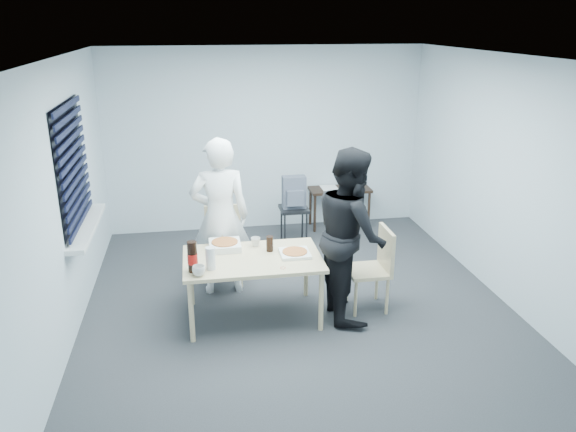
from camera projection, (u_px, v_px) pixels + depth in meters
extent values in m
plane|color=#2E2E33|center=(297.00, 304.00, 6.11)|extent=(5.00, 5.00, 0.00)
plane|color=white|center=(299.00, 56.00, 5.24)|extent=(5.00, 5.00, 0.00)
plane|color=silver|center=(266.00, 140.00, 8.00)|extent=(4.50, 0.00, 4.50)
plane|color=silver|center=(375.00, 308.00, 3.35)|extent=(4.50, 0.00, 4.50)
plane|color=silver|center=(65.00, 201.00, 5.32)|extent=(0.00, 5.00, 5.00)
plane|color=silver|center=(503.00, 180.00, 6.03)|extent=(0.00, 5.00, 5.00)
plane|color=black|center=(71.00, 165.00, 5.61)|extent=(0.00, 1.30, 1.30)
cube|color=black|center=(74.00, 165.00, 5.61)|extent=(0.04, 1.30, 1.25)
cube|color=silver|center=(87.00, 227.00, 5.84)|extent=(0.18, 1.42, 0.05)
cube|color=#CCB88B|center=(252.00, 259.00, 5.64)|extent=(1.38, 0.87, 0.04)
cylinder|color=#CCB88B|center=(191.00, 312.00, 5.30)|extent=(0.05, 0.05, 0.63)
cylinder|color=#CCB88B|center=(191.00, 278.00, 6.00)|extent=(0.05, 0.05, 0.63)
cylinder|color=#CCB88B|center=(321.00, 301.00, 5.50)|extent=(0.05, 0.05, 0.63)
cylinder|color=#CCB88B|center=(306.00, 269.00, 6.20)|extent=(0.05, 0.05, 0.63)
cube|color=#CCB88B|center=(225.00, 248.00, 6.49)|extent=(0.42, 0.42, 0.04)
cube|color=#CCB88B|center=(223.00, 223.00, 6.59)|extent=(0.42, 0.04, 0.44)
cylinder|color=#CCB88B|center=(211.00, 273.00, 6.38)|extent=(0.03, 0.03, 0.41)
cylinder|color=#CCB88B|center=(210.00, 261.00, 6.69)|extent=(0.03, 0.03, 0.41)
cylinder|color=#CCB88B|center=(241.00, 271.00, 6.43)|extent=(0.03, 0.03, 0.41)
cylinder|color=#CCB88B|center=(239.00, 259.00, 6.75)|extent=(0.03, 0.03, 0.41)
cube|color=#CCB88B|center=(368.00, 271.00, 5.89)|extent=(0.42, 0.42, 0.04)
cube|color=#CCB88B|center=(386.00, 249.00, 5.84)|extent=(0.04, 0.42, 0.44)
cylinder|color=#CCB88B|center=(356.00, 299.00, 5.78)|extent=(0.03, 0.03, 0.41)
cylinder|color=#CCB88B|center=(347.00, 284.00, 6.10)|extent=(0.03, 0.03, 0.41)
cylinder|color=#CCB88B|center=(387.00, 296.00, 5.84)|extent=(0.03, 0.03, 0.41)
cylinder|color=#CCB88B|center=(377.00, 282.00, 6.15)|extent=(0.03, 0.03, 0.41)
imported|color=white|center=(220.00, 217.00, 6.13)|extent=(0.65, 0.42, 1.77)
imported|color=black|center=(351.00, 234.00, 5.65)|extent=(0.47, 0.86, 1.77)
cube|color=#2F2017|center=(340.00, 190.00, 8.20)|extent=(0.89, 0.40, 0.04)
cylinder|color=#2F2017|center=(315.00, 214.00, 8.09)|extent=(0.04, 0.04, 0.55)
cylinder|color=#2F2017|center=(310.00, 207.00, 8.38)|extent=(0.04, 0.04, 0.55)
cylinder|color=#2F2017|center=(369.00, 211.00, 8.22)|extent=(0.04, 0.04, 0.55)
cylinder|color=#2F2017|center=(363.00, 204.00, 8.51)|extent=(0.04, 0.04, 0.55)
cube|color=black|center=(294.00, 209.00, 7.59)|extent=(0.38, 0.38, 0.04)
cylinder|color=black|center=(285.00, 231.00, 7.51)|extent=(0.04, 0.04, 0.48)
cylinder|color=black|center=(281.00, 224.00, 7.79)|extent=(0.04, 0.04, 0.48)
cylinder|color=black|center=(307.00, 230.00, 7.56)|extent=(0.04, 0.04, 0.48)
cylinder|color=black|center=(302.00, 223.00, 7.84)|extent=(0.04, 0.04, 0.48)
cube|color=slate|center=(294.00, 192.00, 7.51)|extent=(0.31, 0.17, 0.44)
cube|color=slate|center=(295.00, 198.00, 7.42)|extent=(0.23, 0.06, 0.21)
cube|color=white|center=(225.00, 247.00, 5.84)|extent=(0.32, 0.32, 0.03)
cube|color=white|center=(225.00, 244.00, 5.83)|extent=(0.32, 0.32, 0.03)
cylinder|color=#CC7F38|center=(225.00, 242.00, 5.82)|extent=(0.27, 0.27, 0.01)
cube|color=white|center=(295.00, 253.00, 5.68)|extent=(0.30, 0.30, 0.03)
cylinder|color=#CC7F38|center=(295.00, 251.00, 5.68)|extent=(0.25, 0.25, 0.01)
imported|color=silver|center=(199.00, 271.00, 5.22)|extent=(0.17, 0.17, 0.10)
imported|color=silver|center=(256.00, 242.00, 5.90)|extent=(0.10, 0.10, 0.09)
cylinder|color=black|center=(270.00, 244.00, 5.76)|extent=(0.09, 0.09, 0.16)
cylinder|color=black|center=(192.00, 257.00, 5.26)|extent=(0.09, 0.09, 0.30)
cylinder|color=red|center=(193.00, 259.00, 5.27)|extent=(0.10, 0.10, 0.10)
cylinder|color=silver|center=(211.00, 258.00, 5.33)|extent=(0.12, 0.12, 0.22)
torus|color=red|center=(283.00, 268.00, 5.39)|extent=(0.07, 0.07, 0.00)
cube|color=white|center=(329.00, 188.00, 8.20)|extent=(0.30, 0.36, 0.01)
cube|color=black|center=(354.00, 185.00, 8.26)|extent=(0.16, 0.12, 0.06)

